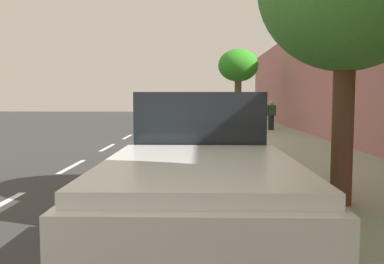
# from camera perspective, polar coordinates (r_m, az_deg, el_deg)

# --- Properties ---
(ground) EXTENTS (74.99, 74.99, 0.00)m
(ground) POSITION_cam_1_polar(r_m,az_deg,el_deg) (16.63, -1.23, -1.65)
(ground) COLOR #363636
(sidewalk) EXTENTS (4.12, 46.87, 0.13)m
(sidewalk) POSITION_cam_1_polar(r_m,az_deg,el_deg) (16.90, 12.03, -1.43)
(sidewalk) COLOR #94A18B
(sidewalk) RESTS_ON ground
(curb_edge) EXTENTS (0.16, 46.87, 0.13)m
(curb_edge) POSITION_cam_1_polar(r_m,az_deg,el_deg) (16.64, 4.76, -1.44)
(curb_edge) COLOR gray
(curb_edge) RESTS_ON ground
(lane_stripe_centre) EXTENTS (0.14, 44.20, 0.01)m
(lane_stripe_centre) POSITION_cam_1_polar(r_m,az_deg,el_deg) (15.69, -11.70, -2.12)
(lane_stripe_centre) COLOR white
(lane_stripe_centre) RESTS_ON ground
(lane_stripe_bike_edge) EXTENTS (0.12, 46.87, 0.01)m
(lane_stripe_bike_edge) POSITION_cam_1_polar(r_m,az_deg,el_deg) (16.62, -0.30, -1.64)
(lane_stripe_bike_edge) COLOR white
(lane_stripe_bike_edge) RESTS_ON ground
(building_facade) EXTENTS (0.50, 46.87, 5.55)m
(building_facade) POSITION_cam_1_polar(r_m,az_deg,el_deg) (17.41, 19.75, 7.51)
(building_facade) COLOR #B87273
(building_facade) RESTS_ON ground
(parked_pickup_white_nearest) EXTENTS (2.03, 5.30, 1.95)m
(parked_pickup_white_nearest) POSITION_cam_1_polar(r_m,az_deg,el_deg) (5.29, 1.12, -5.84)
(parked_pickup_white_nearest) COLOR white
(parked_pickup_white_nearest) RESTS_ON ground
(parked_sedan_black_second) EXTENTS (1.91, 4.44, 1.52)m
(parked_sedan_black_second) POSITION_cam_1_polar(r_m,az_deg,el_deg) (13.31, 0.47, -0.02)
(parked_sedan_black_second) COLOR black
(parked_sedan_black_second) RESTS_ON ground
(parked_sedan_red_mid) EXTENTS (1.90, 4.43, 1.52)m
(parked_sedan_red_mid) POSITION_cam_1_polar(r_m,az_deg,el_deg) (22.21, 1.16, 1.93)
(parked_sedan_red_mid) COLOR maroon
(parked_sedan_red_mid) RESTS_ON ground
(parked_sedan_green_far) EXTENTS (2.00, 4.48, 1.52)m
(parked_sedan_green_far) POSITION_cam_1_polar(r_m,az_deg,el_deg) (33.27, 1.14, 2.90)
(parked_sedan_green_far) COLOR #1E512D
(parked_sedan_green_far) RESTS_ON ground
(bicycle_at_curb) EXTENTS (1.77, 0.46, 0.79)m
(bicycle_at_curb) POSITION_cam_1_polar(r_m,az_deg,el_deg) (9.10, 4.70, -4.60)
(bicycle_at_curb) COLOR black
(bicycle_at_curb) RESTS_ON ground
(cyclist_with_backpack) EXTENTS (0.42, 0.62, 1.66)m
(cyclist_with_backpack) POSITION_cam_1_polar(r_m,az_deg,el_deg) (8.59, 6.42, -1.01)
(cyclist_with_backpack) COLOR #C6B284
(cyclist_with_backpack) RESTS_ON ground
(street_tree_far_end) EXTENTS (2.50, 2.50, 4.76)m
(street_tree_far_end) POSITION_cam_1_polar(r_m,az_deg,el_deg) (26.02, 6.45, 9.00)
(street_tree_far_end) COLOR brown
(street_tree_far_end) RESTS_ON sidewalk
(pedestrian_on_phone) EXTENTS (0.56, 0.38, 1.56)m
(pedestrian_on_phone) POSITION_cam_1_polar(r_m,az_deg,el_deg) (22.42, 10.96, 2.52)
(pedestrian_on_phone) COLOR black
(pedestrian_on_phone) RESTS_ON sidewalk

